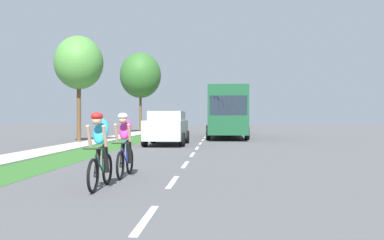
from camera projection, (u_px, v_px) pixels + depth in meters
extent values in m
plane|color=#4C4C4F|center=(198.00, 146.00, 21.27)|extent=(120.00, 120.00, 0.00)
cube|color=#2D6026|center=(111.00, 146.00, 21.56)|extent=(1.94, 70.00, 0.01)
cube|color=#B2ADA3|center=(76.00, 146.00, 21.68)|extent=(1.71, 70.00, 0.10)
cube|color=white|center=(146.00, 219.00, 6.05)|extent=(0.12, 1.80, 0.01)
cube|color=white|center=(173.00, 182.00, 9.54)|extent=(0.12, 1.80, 0.01)
cube|color=white|center=(185.00, 165.00, 13.03)|extent=(0.12, 1.80, 0.01)
cube|color=white|center=(192.00, 155.00, 16.53)|extent=(0.12, 1.80, 0.01)
cube|color=white|center=(197.00, 148.00, 20.02)|extent=(0.12, 1.80, 0.01)
cube|color=white|center=(200.00, 143.00, 23.51)|extent=(0.12, 1.80, 0.01)
cube|color=white|center=(203.00, 140.00, 27.00)|extent=(0.12, 1.80, 0.01)
cube|color=white|center=(205.00, 137.00, 30.50)|extent=(0.12, 1.80, 0.01)
cube|color=white|center=(206.00, 135.00, 33.99)|extent=(0.12, 1.80, 0.01)
cube|color=white|center=(207.00, 134.00, 37.48)|extent=(0.12, 1.80, 0.01)
cube|color=white|center=(209.00, 132.00, 40.97)|extent=(0.12, 1.80, 0.01)
cube|color=white|center=(209.00, 131.00, 44.47)|extent=(0.12, 1.80, 0.01)
cube|color=white|center=(210.00, 130.00, 47.96)|extent=(0.12, 1.80, 0.01)
cube|color=white|center=(211.00, 129.00, 51.45)|extent=(0.12, 1.80, 0.01)
torus|color=black|center=(107.00, 169.00, 9.18)|extent=(0.06, 0.68, 0.68)
torus|color=black|center=(93.00, 176.00, 8.14)|extent=(0.06, 0.68, 0.68)
cylinder|color=#194C2D|center=(99.00, 164.00, 8.56)|extent=(0.04, 0.59, 0.43)
cylinder|color=#194C2D|center=(103.00, 158.00, 8.83)|extent=(0.04, 0.04, 0.55)
cylinder|color=#194C2D|center=(100.00, 148.00, 8.60)|extent=(0.03, 0.55, 0.03)
cylinder|color=black|center=(93.00, 149.00, 8.15)|extent=(0.42, 0.02, 0.02)
ellipsoid|color=#26A5CC|center=(101.00, 132.00, 8.67)|extent=(0.30, 0.54, 0.63)
sphere|color=tan|center=(97.00, 120.00, 8.39)|extent=(0.20, 0.20, 0.20)
ellipsoid|color=red|center=(97.00, 116.00, 8.39)|extent=(0.24, 0.28, 0.16)
cylinder|color=tan|center=(89.00, 136.00, 8.40)|extent=(0.07, 0.26, 0.45)
cylinder|color=tan|center=(105.00, 136.00, 8.38)|extent=(0.07, 0.26, 0.45)
cylinder|color=black|center=(97.00, 163.00, 8.76)|extent=(0.10, 0.30, 0.60)
cylinder|color=black|center=(106.00, 158.00, 8.70)|extent=(0.10, 0.25, 0.61)
torus|color=black|center=(130.00, 161.00, 10.91)|extent=(0.06, 0.68, 0.68)
torus|color=black|center=(120.00, 165.00, 9.87)|extent=(0.06, 0.68, 0.68)
cylinder|color=#23389E|center=(124.00, 156.00, 10.29)|extent=(0.04, 0.59, 0.43)
cylinder|color=#23389E|center=(127.00, 151.00, 10.56)|extent=(0.04, 0.04, 0.55)
cylinder|color=#23389E|center=(125.00, 143.00, 10.33)|extent=(0.03, 0.55, 0.03)
cylinder|color=black|center=(120.00, 143.00, 9.88)|extent=(0.42, 0.02, 0.02)
ellipsoid|color=#CC2D8C|center=(125.00, 129.00, 10.40)|extent=(0.30, 0.54, 0.63)
sphere|color=tan|center=(123.00, 120.00, 10.12)|extent=(0.20, 0.20, 0.20)
ellipsoid|color=white|center=(123.00, 116.00, 10.12)|extent=(0.24, 0.28, 0.16)
cylinder|color=tan|center=(116.00, 133.00, 10.13)|extent=(0.07, 0.26, 0.45)
cylinder|color=tan|center=(129.00, 133.00, 10.11)|extent=(0.07, 0.26, 0.45)
cylinder|color=black|center=(122.00, 155.00, 10.49)|extent=(0.10, 0.30, 0.60)
cylinder|color=black|center=(130.00, 152.00, 10.43)|extent=(0.10, 0.25, 0.61)
cube|color=#A5A8AD|center=(167.00, 130.00, 22.34)|extent=(1.90, 4.70, 1.00)
cube|color=#A5A8AD|center=(167.00, 116.00, 22.54)|extent=(1.71, 2.91, 0.52)
cube|color=#1E2833|center=(164.00, 118.00, 21.28)|extent=(1.56, 0.08, 0.44)
cylinder|color=black|center=(145.00, 139.00, 21.00)|extent=(0.25, 0.72, 0.72)
cylinder|color=black|center=(182.00, 140.00, 20.88)|extent=(0.25, 0.72, 0.72)
cylinder|color=black|center=(153.00, 137.00, 23.81)|extent=(0.25, 0.72, 0.72)
cylinder|color=black|center=(187.00, 137.00, 23.69)|extent=(0.25, 0.72, 0.72)
cube|color=#194C2D|center=(227.00, 111.00, 30.91)|extent=(2.50, 11.60, 3.10)
cube|color=#1E2833|center=(227.00, 106.00, 30.91)|extent=(2.52, 10.67, 0.64)
cube|color=#1E2833|center=(228.00, 105.00, 25.15)|extent=(2.25, 0.06, 1.20)
cylinder|color=black|center=(208.00, 133.00, 27.24)|extent=(0.28, 0.96, 0.96)
cylinder|color=black|center=(247.00, 133.00, 27.08)|extent=(0.28, 0.96, 0.96)
cylinder|color=black|center=(211.00, 129.00, 34.18)|extent=(0.28, 0.96, 0.96)
cylinder|color=black|center=(241.00, 129.00, 34.02)|extent=(0.28, 0.96, 0.96)
cylinder|color=brown|center=(79.00, 112.00, 24.46)|extent=(0.24, 0.24, 3.53)
ellipsoid|color=#478438|center=(79.00, 63.00, 24.44)|extent=(2.83, 2.83, 3.11)
cylinder|color=brown|center=(141.00, 112.00, 41.46)|extent=(0.24, 0.24, 3.99)
ellipsoid|color=#2D6026|center=(140.00, 75.00, 41.43)|extent=(4.06, 4.06, 4.46)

